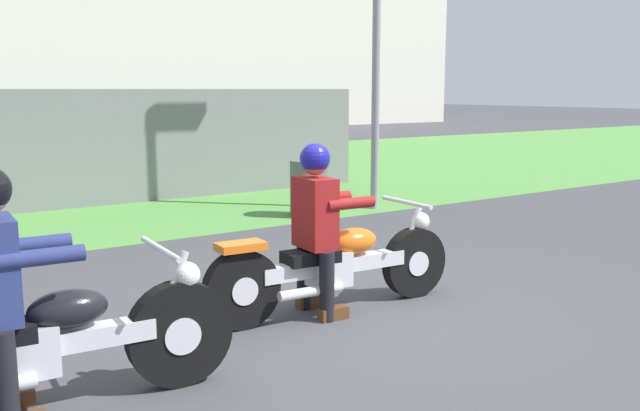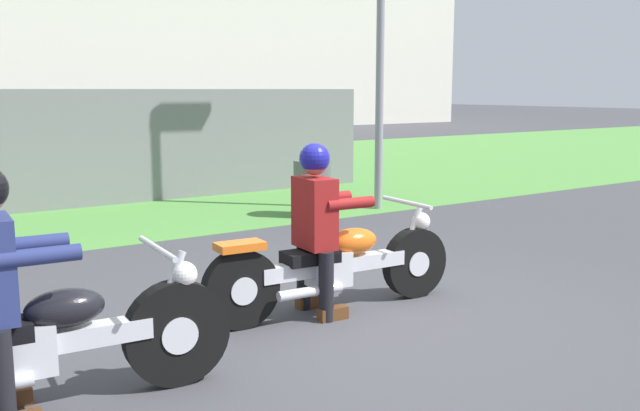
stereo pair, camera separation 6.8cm
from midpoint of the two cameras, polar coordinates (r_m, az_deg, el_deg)
The scene contains 7 objects.
ground at distance 5.57m, azimuth 4.28°, elevation -9.43°, with size 120.00×120.00×0.00m, color #424247.
grass_verge at distance 14.35m, azimuth -21.30°, elevation 1.58°, with size 60.00×12.00×0.01m, color #549342.
motorcycle_lead at distance 5.73m, azimuth 0.89°, elevation -4.92°, with size 2.26×0.66×0.86m.
rider_lead at distance 5.55m, azimuth -0.59°, elevation -0.87°, with size 0.57×0.49×1.38m.
motorcycle_follow at distance 4.24m, azimuth -22.36°, elevation -10.58°, with size 2.29×0.66×0.88m.
trash_can at distance 10.03m, azimuth -1.11°, elevation 1.40°, with size 0.53×0.53×0.80m, color #595E5B.
fence_segment at distance 11.87m, azimuth -11.52°, elevation 4.88°, with size 7.00×0.06×1.80m, color slate.
Camera 1 is at (-3.39, -4.05, 1.79)m, focal length 39.50 mm.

